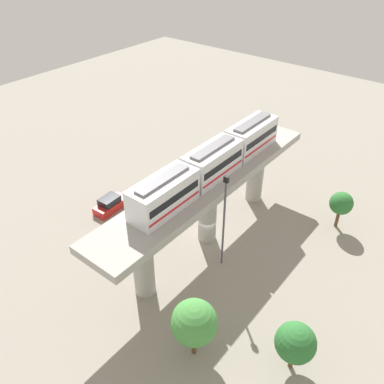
{
  "coord_description": "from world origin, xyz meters",
  "views": [
    {
      "loc": [
        -19.13,
        26.35,
        28.78
      ],
      "look_at": [
        2.5,
        -0.58,
        4.59
      ],
      "focal_mm": 37.63,
      "sensor_mm": 36.0,
      "label": 1
    }
  ],
  "objects_px": {
    "parked_car_red": "(111,204)",
    "parked_car_white": "(180,171)",
    "tree_mid_lot": "(341,204)",
    "train": "(212,162)",
    "tree_near_viaduct": "(295,343)",
    "tree_far_corner": "(194,323)",
    "signal_post": "(224,219)"
  },
  "relations": [
    {
      "from": "tree_mid_lot",
      "to": "signal_post",
      "type": "bearing_deg",
      "value": 62.44
    },
    {
      "from": "tree_near_viaduct",
      "to": "signal_post",
      "type": "height_order",
      "value": "signal_post"
    },
    {
      "from": "train",
      "to": "tree_far_corner",
      "type": "distance_m",
      "value": 15.23
    },
    {
      "from": "parked_car_red",
      "to": "parked_car_white",
      "type": "bearing_deg",
      "value": -101.54
    },
    {
      "from": "parked_car_red",
      "to": "tree_mid_lot",
      "type": "height_order",
      "value": "tree_mid_lot"
    },
    {
      "from": "parked_car_white",
      "to": "tree_mid_lot",
      "type": "distance_m",
      "value": 20.52
    },
    {
      "from": "tree_near_viaduct",
      "to": "parked_car_white",
      "type": "bearing_deg",
      "value": -32.62
    },
    {
      "from": "parked_car_white",
      "to": "tree_near_viaduct",
      "type": "height_order",
      "value": "tree_near_viaduct"
    },
    {
      "from": "parked_car_white",
      "to": "tree_far_corner",
      "type": "bearing_deg",
      "value": 144.32
    },
    {
      "from": "parked_car_white",
      "to": "tree_near_viaduct",
      "type": "distance_m",
      "value": 28.72
    },
    {
      "from": "train",
      "to": "tree_near_viaduct",
      "type": "relative_size",
      "value": 4.56
    },
    {
      "from": "train",
      "to": "tree_near_viaduct",
      "type": "distance_m",
      "value": 17.43
    },
    {
      "from": "tree_mid_lot",
      "to": "tree_far_corner",
      "type": "xyz_separation_m",
      "value": [
        2.57,
        22.09,
        0.57
      ]
    },
    {
      "from": "tree_near_viaduct",
      "to": "tree_mid_lot",
      "type": "xyz_separation_m",
      "value": [
        3.95,
        -18.37,
        0.18
      ]
    },
    {
      "from": "parked_car_white",
      "to": "tree_mid_lot",
      "type": "bearing_deg",
      "value": -159.98
    },
    {
      "from": "parked_car_white",
      "to": "tree_mid_lot",
      "type": "height_order",
      "value": "tree_mid_lot"
    },
    {
      "from": "tree_far_corner",
      "to": "signal_post",
      "type": "bearing_deg",
      "value": -66.96
    },
    {
      "from": "train",
      "to": "tree_mid_lot",
      "type": "xyz_separation_m",
      "value": [
        -9.99,
        -9.98,
        -6.06
      ]
    },
    {
      "from": "parked_car_white",
      "to": "tree_far_corner",
      "type": "xyz_separation_m",
      "value": [
        -17.6,
        19.15,
        2.94
      ]
    },
    {
      "from": "tree_near_viaduct",
      "to": "signal_post",
      "type": "bearing_deg",
      "value": -28.59
    },
    {
      "from": "tree_mid_lot",
      "to": "tree_far_corner",
      "type": "height_order",
      "value": "tree_far_corner"
    },
    {
      "from": "parked_car_red",
      "to": "tree_mid_lot",
      "type": "distance_m",
      "value": 25.77
    },
    {
      "from": "tree_near_viaduct",
      "to": "tree_far_corner",
      "type": "bearing_deg",
      "value": 29.7
    },
    {
      "from": "train",
      "to": "tree_far_corner",
      "type": "xyz_separation_m",
      "value": [
        -7.42,
        12.11,
        -5.49
      ]
    },
    {
      "from": "tree_mid_lot",
      "to": "tree_far_corner",
      "type": "distance_m",
      "value": 22.24
    },
    {
      "from": "parked_car_white",
      "to": "tree_near_viaduct",
      "type": "relative_size",
      "value": 1.0
    },
    {
      "from": "tree_mid_lot",
      "to": "signal_post",
      "type": "distance_m",
      "value": 14.47
    },
    {
      "from": "tree_near_viaduct",
      "to": "tree_far_corner",
      "type": "distance_m",
      "value": 7.54
    },
    {
      "from": "parked_car_red",
      "to": "train",
      "type": "bearing_deg",
      "value": -165.98
    },
    {
      "from": "tree_far_corner",
      "to": "signal_post",
      "type": "relative_size",
      "value": 0.54
    },
    {
      "from": "parked_car_red",
      "to": "tree_near_viaduct",
      "type": "relative_size",
      "value": 0.95
    },
    {
      "from": "tree_mid_lot",
      "to": "train",
      "type": "bearing_deg",
      "value": 44.96
    }
  ]
}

